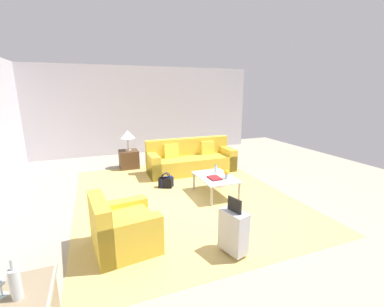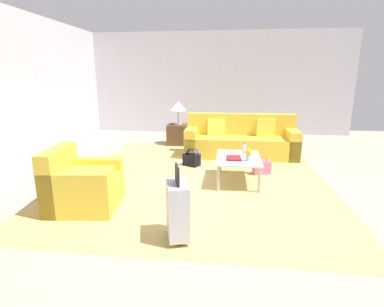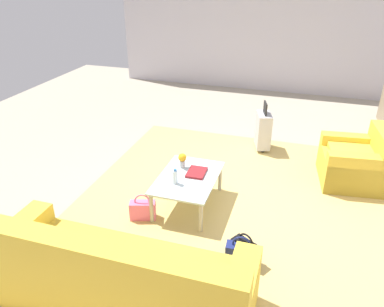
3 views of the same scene
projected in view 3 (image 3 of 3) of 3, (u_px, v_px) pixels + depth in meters
ground_plane at (231, 195)px, 5.23m from camera, size 12.00×12.00×0.00m
wall_left at (279, 27)px, 8.82m from camera, size 0.12×8.00×3.10m
area_rug at (236, 223)px, 4.66m from camera, size 5.20×4.40×0.01m
couch at (116, 283)px, 3.38m from camera, size 0.85×2.45×0.93m
armchair at (358, 164)px, 5.42m from camera, size 0.98×0.97×0.83m
coffee_table at (188, 180)px, 4.85m from camera, size 1.07×0.73×0.43m
water_bottle at (175, 177)px, 4.64m from camera, size 0.06×0.06×0.20m
coffee_table_book at (197, 172)px, 4.90m from camera, size 0.31×0.24×0.03m
flower_vase at (182, 159)px, 5.00m from camera, size 0.11×0.11×0.21m
suitcase_silver at (263, 130)px, 6.37m from camera, size 0.45×0.32×0.85m
handbag_navy at (241, 254)px, 3.99m from camera, size 0.16×0.33×0.36m
handbag_pink at (143, 210)px, 4.70m from camera, size 0.23×0.35×0.36m
handbag_black at (245, 251)px, 4.02m from camera, size 0.28×0.35×0.36m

